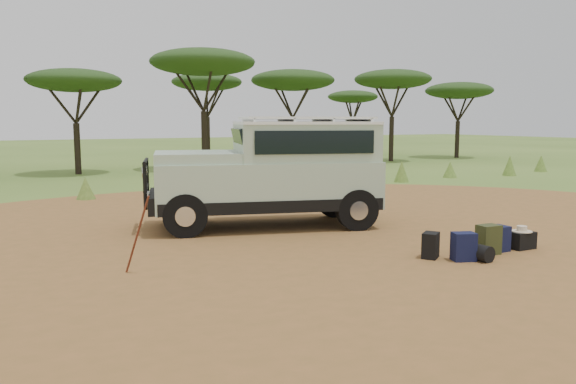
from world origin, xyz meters
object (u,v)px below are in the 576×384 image
safari_vehicle (274,174)px  backpack_navy (464,247)px  duffel_navy (496,239)px  hard_case (521,240)px  backpack_black (431,246)px  backpack_olive (488,240)px  walking_staff (137,235)px

safari_vehicle → backpack_navy: (1.44, -4.54, -0.97)m
duffel_navy → hard_case: duffel_navy is taller
backpack_black → backpack_olive: size_ratio=0.85×
hard_case → backpack_olive: bearing=-177.5°
backpack_olive → backpack_navy: bearing=-164.9°
hard_case → duffel_navy: bearing=174.8°
duffel_navy → backpack_black: bearing=171.8°
backpack_olive → duffel_navy: 0.32m
walking_staff → backpack_black: (4.86, -1.40, -0.41)m
walking_staff → backpack_navy: bearing=-56.6°
hard_case → backpack_black: bearing=174.3°
safari_vehicle → duffel_navy: size_ratio=11.35×
backpack_olive → hard_case: (0.92, 0.02, -0.11)m
walking_staff → safari_vehicle: bearing=-1.9°
backpack_navy → hard_case: size_ratio=1.06×
backpack_black → backpack_olive: backpack_olive is taller
backpack_black → backpack_navy: bearing=-82.8°
duffel_navy → backpack_olive: bearing=-165.2°
walking_staff → backpack_navy: size_ratio=2.71×
backpack_black → safari_vehicle: bearing=69.4°
walking_staff → hard_case: walking_staff is taller
backpack_black → backpack_navy: backpack_navy is taller
duffel_navy → hard_case: bearing=-7.4°
duffel_navy → walking_staff: bearing=164.8°
backpack_black → hard_case: 2.08m
backpack_navy → safari_vehicle: bearing=128.8°
safari_vehicle → duffel_navy: bearing=-43.4°
walking_staff → backpack_olive: (6.01, -1.67, -0.37)m
backpack_black → hard_case: (2.06, -0.25, -0.07)m
backpack_navy → hard_case: 1.69m
safari_vehicle → backpack_black: bearing=-59.3°
backpack_olive → hard_case: size_ratio=1.16×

